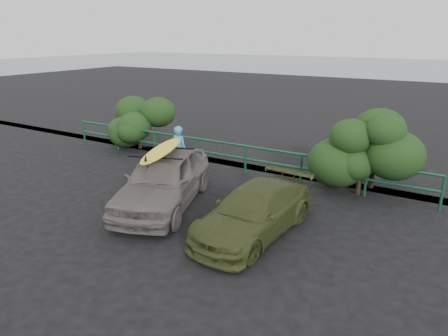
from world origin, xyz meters
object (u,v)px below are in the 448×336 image
(man, at_px, (179,150))
(surfboard, at_px, (162,150))
(olive_vehicle, at_px, (254,211))
(guardrail, at_px, (220,155))
(sedan, at_px, (163,179))

(man, bearing_deg, surfboard, 124.19)
(olive_vehicle, bearing_deg, man, 152.24)
(guardrail, distance_m, sedan, 3.51)
(sedan, height_order, man, man)
(man, height_order, surfboard, man)
(man, bearing_deg, sedan, 124.19)
(sedan, height_order, olive_vehicle, sedan)
(sedan, bearing_deg, olive_vehicle, -23.85)
(sedan, bearing_deg, surfboard, 0.00)
(olive_vehicle, xyz_separation_m, surfboard, (-2.94, 0.25, 1.04))
(olive_vehicle, relative_size, surfboard, 1.45)
(man, relative_size, surfboard, 0.62)
(olive_vehicle, height_order, man, man)
(guardrail, xyz_separation_m, sedan, (0.26, -3.49, 0.24))
(guardrail, distance_m, man, 1.51)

